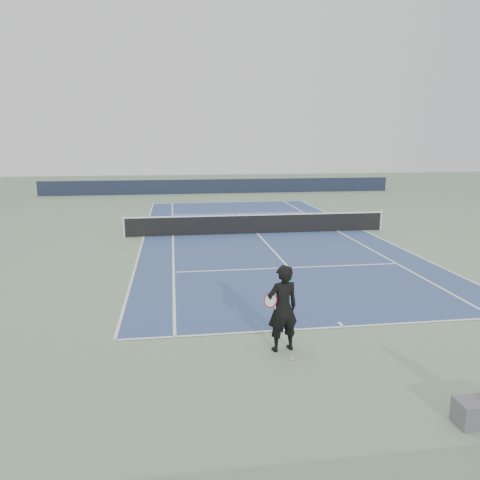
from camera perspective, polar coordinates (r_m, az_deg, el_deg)
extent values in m
plane|color=slate|center=(23.02, 2.11, 0.80)|extent=(80.00, 80.00, 0.00)
cube|color=#324877|center=(23.02, 2.11, 0.81)|extent=(10.97, 23.77, 0.01)
cylinder|color=silver|center=(22.68, -14.00, 1.64)|extent=(0.10, 0.10, 1.07)
cylinder|color=silver|center=(24.87, 16.80, 2.38)|extent=(0.10, 0.10, 1.07)
cube|color=black|center=(22.94, 2.12, 1.92)|extent=(12.80, 0.03, 0.90)
cube|color=white|center=(22.86, 2.13, 3.08)|extent=(12.80, 0.04, 0.06)
cube|color=black|center=(40.49, -2.43, 6.56)|extent=(30.00, 0.25, 1.20)
imported|color=black|center=(10.22, 5.22, -8.27)|extent=(0.83, 0.67, 1.93)
torus|color=#A10D2C|center=(10.05, 3.74, -7.33)|extent=(0.34, 0.18, 0.36)
cylinder|color=white|center=(10.05, 3.74, -7.33)|extent=(0.29, 0.14, 0.32)
cylinder|color=white|center=(10.19, 4.35, -8.62)|extent=(0.08, 0.13, 0.27)
sphere|color=yellow|center=(10.14, 6.34, -14.20)|extent=(0.07, 0.07, 0.07)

